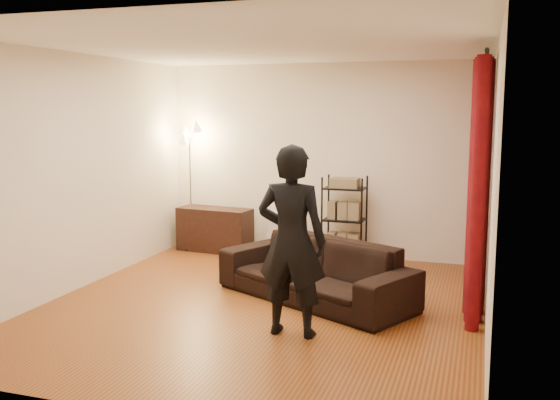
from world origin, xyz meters
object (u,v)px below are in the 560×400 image
(sofa, at_px, (315,270))
(storage_boxes, at_px, (280,233))
(wire_shelf, at_px, (344,220))
(person, at_px, (292,241))
(media_cabinet, at_px, (215,230))
(floor_lamp, at_px, (190,188))

(sofa, distance_m, storage_boxes, 2.17)
(storage_boxes, bearing_deg, wire_shelf, -10.01)
(person, distance_m, media_cabinet, 3.62)
(wire_shelf, relative_size, floor_lamp, 0.64)
(person, relative_size, wire_shelf, 1.50)
(sofa, relative_size, media_cabinet, 2.06)
(wire_shelf, bearing_deg, person, -90.43)
(media_cabinet, xyz_separation_m, floor_lamp, (-0.37, -0.03, 0.60))
(sofa, distance_m, media_cabinet, 2.71)
(sofa, height_order, storage_boxes, sofa)
(media_cabinet, height_order, wire_shelf, wire_shelf)
(person, bearing_deg, media_cabinet, -54.70)
(sofa, bearing_deg, media_cabinet, 164.74)
(sofa, xyz_separation_m, media_cabinet, (-2.00, 1.82, -0.01))
(sofa, distance_m, wire_shelf, 1.76)
(sofa, bearing_deg, storage_boxes, 145.27)
(media_cabinet, relative_size, storage_boxes, 1.74)
(storage_boxes, distance_m, floor_lamp, 1.48)
(storage_boxes, distance_m, wire_shelf, 1.02)
(storage_boxes, relative_size, floor_lamp, 0.34)
(media_cabinet, distance_m, floor_lamp, 0.70)
(person, height_order, media_cabinet, person)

